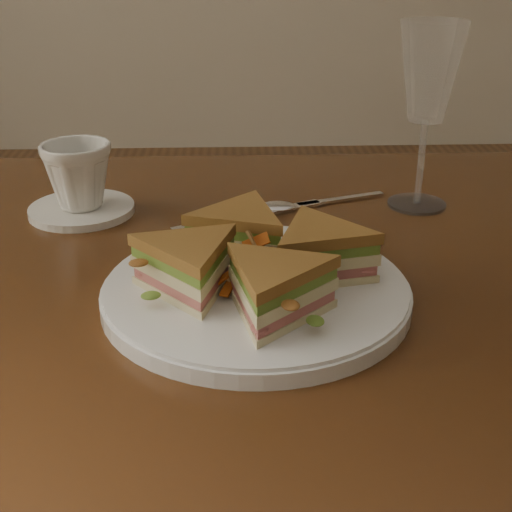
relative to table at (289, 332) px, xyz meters
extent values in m
cube|color=#32190B|center=(0.00, 0.00, 0.08)|extent=(1.20, 0.80, 0.04)
cylinder|color=white|center=(-0.04, -0.10, 0.11)|extent=(0.31, 0.31, 0.02)
cube|color=silver|center=(0.08, 0.18, 0.10)|extent=(0.13, 0.05, 0.00)
ellipsoid|color=silver|center=(-0.01, 0.15, 0.10)|extent=(0.05, 0.03, 0.01)
cube|color=silver|center=(-0.04, 0.13, 0.10)|extent=(0.19, 0.10, 0.00)
cube|color=silver|center=(-0.12, 0.09, 0.10)|extent=(0.05, 0.03, 0.00)
cylinder|color=white|center=(0.19, 0.16, 0.10)|extent=(0.08, 0.08, 0.00)
cylinder|color=white|center=(0.19, 0.16, 0.16)|extent=(0.01, 0.01, 0.11)
cone|color=white|center=(0.19, 0.16, 0.28)|extent=(0.09, 0.09, 0.12)
cylinder|color=white|center=(-0.26, 0.15, 0.10)|extent=(0.14, 0.14, 0.01)
imported|color=white|center=(-0.26, 0.15, 0.15)|extent=(0.11, 0.11, 0.08)
camera|label=1|loc=(-0.07, -0.74, 0.45)|focal=50.00mm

